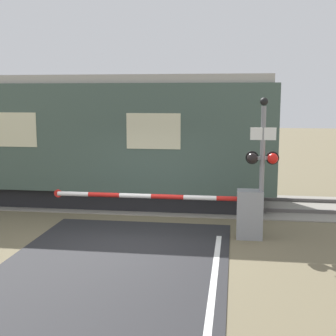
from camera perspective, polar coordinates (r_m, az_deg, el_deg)
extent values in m
plane|color=#6B6047|center=(10.56, -4.93, -9.51)|extent=(80.00, 80.00, 0.00)
cube|color=gray|center=(14.59, -1.13, -4.26)|extent=(36.00, 3.20, 0.03)
cube|color=#595451|center=(13.89, -1.62, -4.66)|extent=(36.00, 0.08, 0.10)
cube|color=#595451|center=(15.27, -0.70, -3.42)|extent=(36.00, 0.08, 0.10)
cube|color=black|center=(15.68, -15.80, -2.61)|extent=(13.76, 2.47, 0.60)
cube|color=#42564C|center=(15.43, -16.08, 4.05)|extent=(14.96, 2.91, 3.05)
cube|color=#ADA89E|center=(15.40, -16.34, 10.17)|extent=(14.66, 2.67, 0.24)
cube|color=beige|center=(12.79, -1.80, 4.51)|extent=(1.50, 0.02, 0.98)
cube|color=beige|center=(14.10, -18.55, 4.46)|extent=(1.50, 0.02, 0.98)
cube|color=gray|center=(11.13, 9.93, -5.58)|extent=(0.60, 0.44, 1.14)
cylinder|color=gray|center=(11.05, 9.97, -3.78)|extent=(0.16, 0.16, 0.18)
cylinder|color=red|center=(11.04, 7.95, -3.73)|extent=(0.78, 0.11, 0.11)
cylinder|color=white|center=(11.07, 3.91, -3.64)|extent=(0.78, 0.11, 0.11)
cylinder|color=red|center=(11.15, -0.08, -3.52)|extent=(0.78, 0.11, 0.11)
cylinder|color=white|center=(11.29, -4.00, -3.39)|extent=(0.78, 0.11, 0.11)
cylinder|color=red|center=(11.48, -7.81, -3.25)|extent=(0.78, 0.11, 0.11)
cylinder|color=white|center=(11.71, -11.48, -3.10)|extent=(0.78, 0.11, 0.11)
cylinder|color=red|center=(11.85, -13.25, -3.03)|extent=(0.20, 0.02, 0.20)
cylinder|color=gray|center=(10.88, 11.37, -0.73)|extent=(0.11, 0.11, 3.09)
cube|color=gray|center=(10.82, 11.43, 1.20)|extent=(0.58, 0.07, 0.07)
sphere|color=black|center=(10.76, 10.23, 1.19)|extent=(0.24, 0.24, 0.24)
sphere|color=red|center=(10.79, 12.65, 1.14)|extent=(0.24, 0.24, 0.24)
cylinder|color=black|center=(10.87, 10.21, 1.27)|extent=(0.30, 0.06, 0.30)
cylinder|color=black|center=(10.90, 12.61, 1.21)|extent=(0.30, 0.06, 0.30)
cube|color=white|center=(10.72, 11.53, 4.11)|extent=(0.57, 0.02, 0.28)
sphere|color=black|center=(10.73, 11.64, 7.95)|extent=(0.18, 0.18, 0.18)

